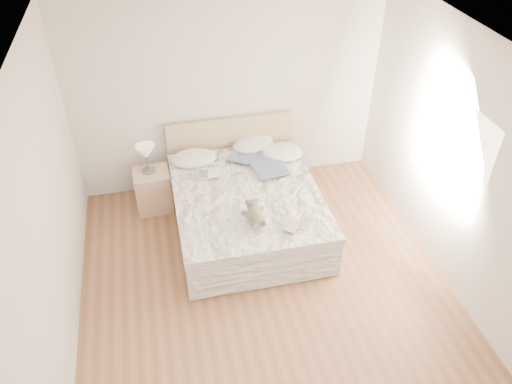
{
  "coord_description": "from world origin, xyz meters",
  "views": [
    {
      "loc": [
        -0.93,
        -3.5,
        4.22
      ],
      "look_at": [
        0.1,
        1.05,
        0.62
      ],
      "focal_mm": 35.0,
      "sensor_mm": 36.0,
      "label": 1
    }
  ],
  "objects_px": {
    "table_lamp": "(146,153)",
    "photo_book": "(209,174)",
    "bed": "(246,206)",
    "teddy_bear": "(255,219)",
    "childrens_book": "(298,224)",
    "nightstand": "(154,190)"
  },
  "relations": [
    {
      "from": "nightstand",
      "to": "photo_book",
      "type": "height_order",
      "value": "photo_book"
    },
    {
      "from": "photo_book",
      "to": "teddy_bear",
      "type": "bearing_deg",
      "value": -60.0
    },
    {
      "from": "nightstand",
      "to": "photo_book",
      "type": "xyz_separation_m",
      "value": [
        0.71,
        -0.29,
        0.35
      ]
    },
    {
      "from": "childrens_book",
      "to": "teddy_bear",
      "type": "relative_size",
      "value": 1.01
    },
    {
      "from": "table_lamp",
      "to": "teddy_bear",
      "type": "height_order",
      "value": "table_lamp"
    },
    {
      "from": "photo_book",
      "to": "childrens_book",
      "type": "distance_m",
      "value": 1.4
    },
    {
      "from": "table_lamp",
      "to": "teddy_bear",
      "type": "xyz_separation_m",
      "value": [
        1.09,
        -1.32,
        -0.18
      ]
    },
    {
      "from": "table_lamp",
      "to": "photo_book",
      "type": "height_order",
      "value": "table_lamp"
    },
    {
      "from": "photo_book",
      "to": "bed",
      "type": "bearing_deg",
      "value": -30.44
    },
    {
      "from": "bed",
      "to": "photo_book",
      "type": "xyz_separation_m",
      "value": [
        -0.39,
        0.33,
        0.32
      ]
    },
    {
      "from": "photo_book",
      "to": "table_lamp",
      "type": "bearing_deg",
      "value": 165.57
    },
    {
      "from": "table_lamp",
      "to": "childrens_book",
      "type": "relative_size",
      "value": 1.16
    },
    {
      "from": "bed",
      "to": "nightstand",
      "type": "xyz_separation_m",
      "value": [
        -1.1,
        0.62,
        -0.03
      ]
    },
    {
      "from": "bed",
      "to": "photo_book",
      "type": "distance_m",
      "value": 0.61
    },
    {
      "from": "bed",
      "to": "table_lamp",
      "type": "height_order",
      "value": "bed"
    },
    {
      "from": "nightstand",
      "to": "photo_book",
      "type": "relative_size",
      "value": 1.96
    },
    {
      "from": "table_lamp",
      "to": "teddy_bear",
      "type": "distance_m",
      "value": 1.72
    },
    {
      "from": "nightstand",
      "to": "photo_book",
      "type": "bearing_deg",
      "value": -22.12
    },
    {
      "from": "table_lamp",
      "to": "photo_book",
      "type": "bearing_deg",
      "value": -24.15
    },
    {
      "from": "table_lamp",
      "to": "photo_book",
      "type": "xyz_separation_m",
      "value": [
        0.73,
        -0.33,
        -0.2
      ]
    },
    {
      "from": "bed",
      "to": "nightstand",
      "type": "distance_m",
      "value": 1.26
    },
    {
      "from": "nightstand",
      "to": "teddy_bear",
      "type": "bearing_deg",
      "value": -49.94
    }
  ]
}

